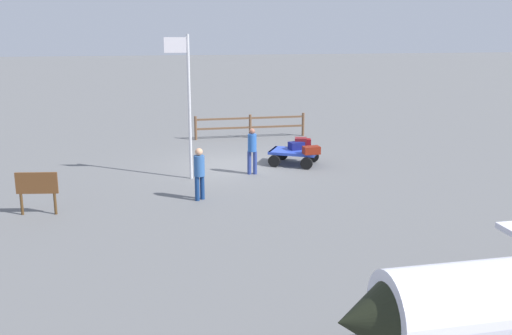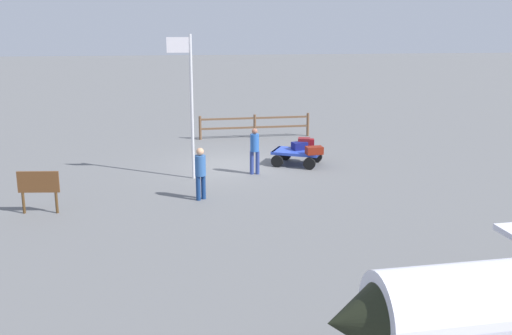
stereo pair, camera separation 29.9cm
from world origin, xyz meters
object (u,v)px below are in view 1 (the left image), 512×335
(suitcase_tan, at_px, (296,146))
(suitcase_dark, at_px, (301,143))
(suitcase_olive, at_px, (304,143))
(flagpole, at_px, (187,97))
(worker_lead, at_px, (252,148))
(worker_trailing, at_px, (199,170))
(signboard, at_px, (37,186))
(luggage_cart, at_px, (293,154))
(suitcase_navy, at_px, (311,150))

(suitcase_tan, relative_size, suitcase_dark, 1.21)
(suitcase_tan, xyz_separation_m, suitcase_olive, (-0.33, -0.19, 0.04))
(suitcase_olive, height_order, flagpole, flagpole)
(worker_lead, bearing_deg, flagpole, 7.94)
(suitcase_tan, distance_m, suitcase_dark, 0.31)
(worker_trailing, bearing_deg, flagpole, -83.91)
(suitcase_dark, height_order, worker_lead, worker_lead)
(flagpole, bearing_deg, suitcase_dark, -156.43)
(worker_trailing, height_order, signboard, worker_trailing)
(suitcase_tan, bearing_deg, suitcase_dark, -133.99)
(worker_lead, bearing_deg, luggage_cart, -145.15)
(worker_trailing, bearing_deg, suitcase_olive, -133.55)
(luggage_cart, relative_size, suitcase_dark, 3.95)
(flagpole, bearing_deg, worker_trailing, 96.09)
(suitcase_tan, xyz_separation_m, flagpole, (4.06, 1.64, 2.12))
(worker_trailing, bearing_deg, suitcase_navy, -141.46)
(luggage_cart, height_order, suitcase_dark, suitcase_dark)
(luggage_cart, bearing_deg, suitcase_navy, 128.72)
(flagpole, height_order, signboard, flagpole)
(worker_trailing, height_order, flagpole, flagpole)
(suitcase_navy, distance_m, flagpole, 5.00)
(luggage_cart, height_order, suitcase_tan, suitcase_tan)
(suitcase_tan, height_order, signboard, signboard)
(flagpole, bearing_deg, luggage_cart, -159.14)
(signboard, bearing_deg, worker_trailing, -170.02)
(suitcase_tan, xyz_separation_m, suitcase_dark, (-0.21, -0.22, 0.06))
(suitcase_tan, height_order, worker_lead, worker_lead)
(luggage_cart, distance_m, suitcase_navy, 0.89)
(signboard, bearing_deg, flagpole, -142.42)
(worker_lead, bearing_deg, worker_trailing, 55.21)
(suitcase_navy, bearing_deg, flagpole, 10.58)
(luggage_cart, height_order, worker_lead, worker_lead)
(luggage_cart, distance_m, signboard, 9.53)
(suitcase_olive, distance_m, worker_trailing, 5.98)
(suitcase_olive, distance_m, suitcase_dark, 0.12)
(luggage_cart, xyz_separation_m, worker_trailing, (3.66, 4.00, 0.52))
(worker_lead, xyz_separation_m, flagpole, (2.22, 0.31, 1.88))
(luggage_cart, distance_m, worker_trailing, 5.44)
(suitcase_olive, bearing_deg, suitcase_navy, 93.92)
(flagpole, bearing_deg, suitcase_olive, -157.35)
(worker_lead, bearing_deg, suitcase_navy, -166.83)
(luggage_cart, relative_size, flagpole, 0.42)
(luggage_cart, bearing_deg, suitcase_olive, -144.07)
(suitcase_tan, distance_m, signboard, 9.71)
(luggage_cart, relative_size, suitcase_tan, 3.28)
(suitcase_dark, distance_m, signboard, 10.01)
(suitcase_olive, bearing_deg, flagpole, 22.65)
(worker_lead, bearing_deg, suitcase_dark, -142.84)
(flagpole, bearing_deg, suitcase_navy, -169.42)
(flagpole, xyz_separation_m, signboard, (4.30, 3.31, -1.98))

